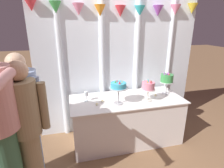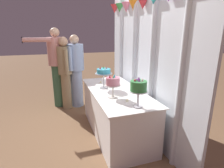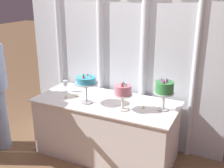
{
  "view_description": "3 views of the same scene",
  "coord_description": "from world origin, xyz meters",
  "px_view_note": "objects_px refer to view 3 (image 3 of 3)",
  "views": [
    {
      "loc": [
        -0.86,
        -2.35,
        1.86
      ],
      "look_at": [
        -0.23,
        0.12,
        1.0
      ],
      "focal_mm": 28.6,
      "sensor_mm": 36.0,
      "label": 1
    },
    {
      "loc": [
        2.6,
        -0.81,
        1.65
      ],
      "look_at": [
        -0.07,
        0.06,
        0.84
      ],
      "focal_mm": 29.12,
      "sensor_mm": 36.0,
      "label": 2
    },
    {
      "loc": [
        1.4,
        -2.67,
        2.04
      ],
      "look_at": [
        0.12,
        0.02,
        1.01
      ],
      "focal_mm": 44.11,
      "sensor_mm": 36.0,
      "label": 3
    }
  ],
  "objects_px": {
    "cake_display_leftmost": "(86,82)",
    "wine_glass": "(65,83)",
    "cake_display_rightmost": "(164,88)",
    "tealight_near_right": "(144,107)",
    "tealight_far_left": "(66,97)",
    "cake_display_center": "(123,91)",
    "cake_table": "(106,128)",
    "tealight_near_left": "(77,96)"
  },
  "relations": [
    {
      "from": "cake_display_leftmost",
      "to": "cake_table",
      "type": "bearing_deg",
      "value": 39.01
    },
    {
      "from": "tealight_far_left",
      "to": "tealight_near_right",
      "type": "xyz_separation_m",
      "value": [
        0.98,
        0.11,
        -0.0
      ]
    },
    {
      "from": "tealight_near_left",
      "to": "wine_glass",
      "type": "bearing_deg",
      "value": 159.27
    },
    {
      "from": "cake_display_leftmost",
      "to": "cake_display_rightmost",
      "type": "height_order",
      "value": "cake_display_rightmost"
    },
    {
      "from": "cake_table",
      "to": "tealight_near_left",
      "type": "relative_size",
      "value": 39.49
    },
    {
      "from": "tealight_far_left",
      "to": "cake_display_leftmost",
      "type": "bearing_deg",
      "value": -4.94
    },
    {
      "from": "cake_display_leftmost",
      "to": "cake_display_rightmost",
      "type": "distance_m",
      "value": 0.9
    },
    {
      "from": "cake_display_rightmost",
      "to": "wine_glass",
      "type": "relative_size",
      "value": 2.51
    },
    {
      "from": "cake_table",
      "to": "wine_glass",
      "type": "distance_m",
      "value": 0.79
    },
    {
      "from": "cake_display_leftmost",
      "to": "cake_display_center",
      "type": "bearing_deg",
      "value": 0.57
    },
    {
      "from": "cake_display_rightmost",
      "to": "tealight_far_left",
      "type": "relative_size",
      "value": 9.71
    },
    {
      "from": "wine_glass",
      "to": "tealight_near_right",
      "type": "height_order",
      "value": "wine_glass"
    },
    {
      "from": "cake_display_leftmost",
      "to": "tealight_near_right",
      "type": "bearing_deg",
      "value": 11.62
    },
    {
      "from": "wine_glass",
      "to": "tealight_near_right",
      "type": "distance_m",
      "value": 1.12
    },
    {
      "from": "cake_display_rightmost",
      "to": "wine_glass",
      "type": "distance_m",
      "value": 1.34
    },
    {
      "from": "cake_table",
      "to": "cake_display_center",
      "type": "relative_size",
      "value": 5.16
    },
    {
      "from": "cake_display_center",
      "to": "tealight_near_right",
      "type": "relative_size",
      "value": 8.42
    },
    {
      "from": "cake_table",
      "to": "cake_display_center",
      "type": "distance_m",
      "value": 0.67
    },
    {
      "from": "cake_table",
      "to": "tealight_near_right",
      "type": "distance_m",
      "value": 0.62
    },
    {
      "from": "wine_glass",
      "to": "cake_display_leftmost",
      "type": "bearing_deg",
      "value": -25.27
    },
    {
      "from": "cake_table",
      "to": "cake_display_center",
      "type": "xyz_separation_m",
      "value": [
        0.29,
        -0.14,
        0.59
      ]
    },
    {
      "from": "wine_glass",
      "to": "tealight_far_left",
      "type": "distance_m",
      "value": 0.25
    },
    {
      "from": "cake_display_center",
      "to": "tealight_far_left",
      "type": "xyz_separation_m",
      "value": [
        -0.78,
        0.02,
        -0.21
      ]
    },
    {
      "from": "cake_table",
      "to": "tealight_near_right",
      "type": "height_order",
      "value": "tealight_near_right"
    },
    {
      "from": "cake_display_leftmost",
      "to": "cake_display_rightmost",
      "type": "bearing_deg",
      "value": 12.33
    },
    {
      "from": "cake_table",
      "to": "tealight_near_right",
      "type": "bearing_deg",
      "value": -0.96
    },
    {
      "from": "cake_display_leftmost",
      "to": "tealight_far_left",
      "type": "xyz_separation_m",
      "value": [
        -0.31,
        0.03,
        -0.26
      ]
    },
    {
      "from": "cake_display_center",
      "to": "tealight_far_left",
      "type": "bearing_deg",
      "value": 178.35
    },
    {
      "from": "cake_display_center",
      "to": "cake_display_rightmost",
      "type": "distance_m",
      "value": 0.46
    },
    {
      "from": "cake_table",
      "to": "wine_glass",
      "type": "xyz_separation_m",
      "value": [
        -0.63,
        0.06,
        0.48
      ]
    },
    {
      "from": "cake_display_center",
      "to": "wine_glass",
      "type": "distance_m",
      "value": 0.94
    },
    {
      "from": "cake_display_center",
      "to": "wine_glass",
      "type": "relative_size",
      "value": 2.23
    },
    {
      "from": "cake_display_center",
      "to": "tealight_near_left",
      "type": "relative_size",
      "value": 7.66
    },
    {
      "from": "cake_display_leftmost",
      "to": "wine_glass",
      "type": "distance_m",
      "value": 0.52
    },
    {
      "from": "tealight_far_left",
      "to": "tealight_near_left",
      "type": "relative_size",
      "value": 0.89
    },
    {
      "from": "cake_table",
      "to": "cake_display_leftmost",
      "type": "xyz_separation_m",
      "value": [
        -0.18,
        -0.15,
        0.64
      ]
    },
    {
      "from": "cake_display_rightmost",
      "to": "tealight_near_right",
      "type": "xyz_separation_m",
      "value": [
        -0.21,
        -0.06,
        -0.25
      ]
    },
    {
      "from": "cake_table",
      "to": "wine_glass",
      "type": "height_order",
      "value": "wine_glass"
    },
    {
      "from": "tealight_near_left",
      "to": "tealight_near_right",
      "type": "height_order",
      "value": "same"
    },
    {
      "from": "cake_table",
      "to": "cake_display_leftmost",
      "type": "distance_m",
      "value": 0.68
    },
    {
      "from": "tealight_near_left",
      "to": "tealight_far_left",
      "type": "bearing_deg",
      "value": -136.1
    },
    {
      "from": "cake_display_rightmost",
      "to": "tealight_far_left",
      "type": "height_order",
      "value": "cake_display_rightmost"
    }
  ]
}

